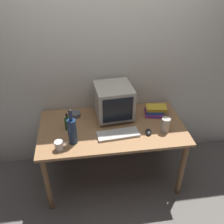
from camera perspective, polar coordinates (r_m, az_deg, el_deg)
ground_plane at (r=3.14m, az=0.00°, el=-14.33°), size 6.00×6.00×0.00m
back_wall at (r=2.78m, az=-1.38°, el=10.75°), size 4.00×0.08×2.50m
desk at (r=2.68m, az=0.00°, el=-4.80°), size 1.51×0.81×0.75m
crt_monitor at (r=2.67m, az=0.38°, el=2.47°), size 0.41×0.41×0.37m
keyboard at (r=2.50m, az=1.41°, el=-5.09°), size 0.43×0.18×0.02m
computer_mouse at (r=2.55m, az=8.32°, el=-4.50°), size 0.08×0.11×0.04m
bottle_tall at (r=2.36m, az=-9.07°, el=-4.19°), size 0.08×0.08×0.38m
bottle_short at (r=2.58m, az=-10.11°, el=-2.58°), size 0.06×0.06×0.19m
book_stack at (r=2.81m, az=9.76°, el=0.32°), size 0.25×0.21×0.11m
mug at (r=2.37m, az=-11.92°, el=-7.47°), size 0.12×0.08×0.09m
cd_spindle at (r=2.80m, az=-8.42°, el=-0.50°), size 0.12×0.12×0.04m
metal_canister at (r=2.58m, az=12.10°, el=-2.87°), size 0.09×0.09×0.15m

